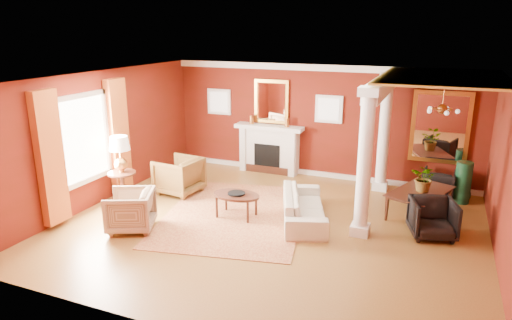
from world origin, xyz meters
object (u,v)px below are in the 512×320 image
at_px(armchair_leopard, 179,174).
at_px(coffee_table, 236,196).
at_px(side_table, 120,158).
at_px(dining_table, 421,196).
at_px(armchair_stripe, 130,209).
at_px(sofa, 304,202).

height_order(armchair_leopard, coffee_table, armchair_leopard).
distance_m(coffee_table, side_table, 2.75).
height_order(armchair_leopard, dining_table, armchair_leopard).
distance_m(armchair_stripe, dining_table, 5.88).
bearing_deg(sofa, armchair_stripe, 99.75).
relative_size(armchair_leopard, side_table, 0.62).
xyz_separation_m(sofa, side_table, (-4.02, -0.59, 0.63)).
distance_m(side_table, dining_table, 6.46).
relative_size(sofa, armchair_stripe, 2.37).
distance_m(sofa, coffee_table, 1.39).
distance_m(sofa, armchair_stripe, 3.43).
relative_size(sofa, dining_table, 1.32).
bearing_deg(sofa, coffee_table, 85.05).
xyz_separation_m(armchair_stripe, side_table, (-1.04, 1.10, 0.60)).
relative_size(armchair_stripe, side_table, 0.57).
height_order(armchair_stripe, side_table, side_table).
xyz_separation_m(coffee_table, dining_table, (3.51, 1.51, -0.02)).
bearing_deg(coffee_table, armchair_leopard, 157.42).
relative_size(sofa, coffee_table, 2.08).
relative_size(coffee_table, side_table, 0.65).
bearing_deg(armchair_stripe, side_table, -160.95).
xyz_separation_m(armchair_stripe, dining_table, (5.15, 2.85, 0.00)).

